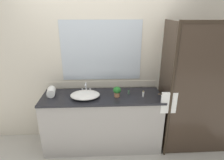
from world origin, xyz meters
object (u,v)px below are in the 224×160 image
amenity_bottle_body_wash (143,94)px  potted_plant (117,91)px  sink_basin (85,95)px  amenity_bottle_conditioner (129,92)px  rolled_towel_near_edge (51,92)px  faucet (86,89)px

amenity_bottle_body_wash → potted_plant: bearing=176.6°
sink_basin → amenity_bottle_conditioner: bearing=8.0°
potted_plant → rolled_towel_near_edge: size_ratio=0.78×
sink_basin → faucet: 0.18m
amenity_bottle_conditioner → amenity_bottle_body_wash: bearing=-27.1°
rolled_towel_near_edge → faucet: bearing=9.5°
potted_plant → amenity_bottle_conditioner: size_ratio=1.88×
faucet → potted_plant: bearing=-20.1°
potted_plant → amenity_bottle_conditioner: (0.19, 0.08, -0.05)m
sink_basin → amenity_bottle_body_wash: bearing=-0.7°
faucet → potted_plant: faucet is taller
sink_basin → amenity_bottle_body_wash: amenity_bottle_body_wash is taller
sink_basin → amenity_bottle_conditioner: size_ratio=5.25×
amenity_bottle_body_wash → rolled_towel_near_edge: bearing=175.5°
sink_basin → rolled_towel_near_edge: 0.52m
sink_basin → amenity_bottle_body_wash: (0.86, -0.01, 0.00)m
faucet → rolled_towel_near_edge: bearing=-170.5°
potted_plant → amenity_bottle_body_wash: bearing=-3.4°
potted_plant → rolled_towel_near_edge: 0.99m
amenity_bottle_body_wash → rolled_towel_near_edge: 1.37m
faucet → amenity_bottle_body_wash: bearing=-12.8°
potted_plant → sink_basin: bearing=-178.5°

